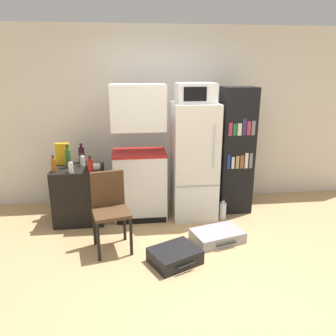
{
  "coord_description": "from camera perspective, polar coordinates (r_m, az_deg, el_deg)",
  "views": [
    {
      "loc": [
        -0.56,
        -3.03,
        2.05
      ],
      "look_at": [
        -0.11,
        0.85,
        0.85
      ],
      "focal_mm": 35.0,
      "sensor_mm": 36.0,
      "label": 1
    }
  ],
  "objects": [
    {
      "name": "ground_plane",
      "position": [
        3.7,
        3.4,
        -16.61
      ],
      "size": [
        24.0,
        24.0,
        0.0
      ],
      "primitive_type": "plane",
      "color": "tan"
    },
    {
      "name": "wall_back",
      "position": [
        5.14,
        2.05,
        8.93
      ],
      "size": [
        6.4,
        0.1,
        2.65
      ],
      "color": "silver",
      "rests_on": "ground_plane"
    },
    {
      "name": "side_table",
      "position": [
        4.7,
        -15.11,
        -4.35
      ],
      "size": [
        0.66,
        0.6,
        0.77
      ],
      "color": "black",
      "rests_on": "ground_plane"
    },
    {
      "name": "kitchen_hutch",
      "position": [
        4.52,
        -5.0,
        1.59
      ],
      "size": [
        0.73,
        0.55,
        1.85
      ],
      "color": "white",
      "rests_on": "ground_plane"
    },
    {
      "name": "refrigerator",
      "position": [
        4.58,
        4.53,
        1.2
      ],
      "size": [
        0.6,
        0.65,
        1.61
      ],
      "color": "silver",
      "rests_on": "ground_plane"
    },
    {
      "name": "microwave",
      "position": [
        4.41,
        4.81,
        12.92
      ],
      "size": [
        0.5,
        0.43,
        0.26
      ],
      "color": "silver",
      "rests_on": "refrigerator"
    },
    {
      "name": "bookshelf",
      "position": [
        4.81,
        11.71,
        2.91
      ],
      "size": [
        0.46,
        0.41,
        1.8
      ],
      "color": "black",
      "rests_on": "ground_plane"
    },
    {
      "name": "bottle_clear_short",
      "position": [
        4.35,
        -16.58,
        0.14
      ],
      "size": [
        0.06,
        0.06,
        0.17
      ],
      "color": "silver",
      "rests_on": "side_table"
    },
    {
      "name": "bottle_ketchup_red",
      "position": [
        4.3,
        -13.39,
        0.43
      ],
      "size": [
        0.07,
        0.07,
        0.21
      ],
      "color": "#AD1914",
      "rests_on": "side_table"
    },
    {
      "name": "bottle_green_tall",
      "position": [
        4.57,
        -16.99,
        1.67
      ],
      "size": [
        0.07,
        0.07,
        0.31
      ],
      "color": "#1E6028",
      "rests_on": "side_table"
    },
    {
      "name": "bottle_milk_white",
      "position": [
        4.61,
        -14.7,
        1.26
      ],
      "size": [
        0.06,
        0.06,
        0.17
      ],
      "color": "white",
      "rests_on": "side_table"
    },
    {
      "name": "bottle_amber_beer",
      "position": [
        4.44,
        -19.3,
        0.49
      ],
      "size": [
        0.06,
        0.06,
        0.22
      ],
      "color": "brown",
      "rests_on": "side_table"
    },
    {
      "name": "bottle_wine_dark",
      "position": [
        4.76,
        -14.8,
        2.28
      ],
      "size": [
        0.08,
        0.08,
        0.28
      ],
      "color": "black",
      "rests_on": "side_table"
    },
    {
      "name": "bowl",
      "position": [
        4.48,
        -12.76,
        0.28
      ],
      "size": [
        0.17,
        0.17,
        0.05
      ],
      "color": "silver",
      "rests_on": "side_table"
    },
    {
      "name": "cereal_box",
      "position": [
        4.73,
        -17.81,
        2.35
      ],
      "size": [
        0.19,
        0.07,
        0.3
      ],
      "color": "gold",
      "rests_on": "side_table"
    },
    {
      "name": "chair",
      "position": [
        3.86,
        -10.14,
        -6.14
      ],
      "size": [
        0.48,
        0.48,
        0.91
      ],
      "rotation": [
        0.0,
        0.0,
        0.22
      ],
      "color": "black",
      "rests_on": "ground_plane"
    },
    {
      "name": "suitcase_large_flat",
      "position": [
        3.71,
        1.19,
        -15.06
      ],
      "size": [
        0.63,
        0.58,
        0.16
      ],
      "rotation": [
        0.0,
        0.0,
        0.45
      ],
      "color": "black",
      "rests_on": "ground_plane"
    },
    {
      "name": "suitcase_small_flat",
      "position": [
        4.16,
        8.59,
        -11.59
      ],
      "size": [
        0.68,
        0.54,
        0.13
      ],
      "rotation": [
        0.0,
        0.0,
        0.28
      ],
      "color": "#99999E",
      "rests_on": "ground_plane"
    },
    {
      "name": "water_bottle_front",
      "position": [
        4.71,
        9.52,
        -7.27
      ],
      "size": [
        0.09,
        0.09,
        0.31
      ],
      "color": "silver",
      "rests_on": "ground_plane"
    }
  ]
}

